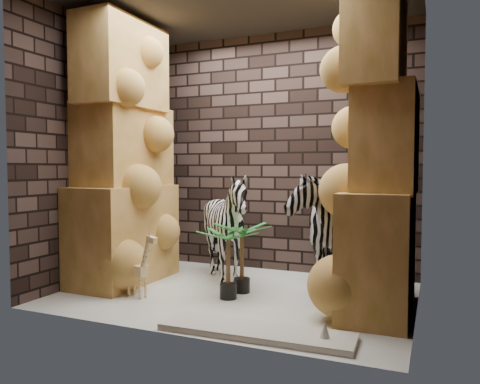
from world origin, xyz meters
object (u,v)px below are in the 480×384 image
at_px(giraffe_toy, 137,263).
at_px(palm_back, 228,264).
at_px(palm_front, 242,257).
at_px(zebra_right, 315,220).
at_px(surfboard, 256,331).
at_px(zebra_left, 227,234).

distance_m(giraffe_toy, palm_back, 0.93).
height_order(giraffe_toy, palm_front, palm_front).
distance_m(zebra_right, surfboard, 1.69).
bearing_deg(palm_back, giraffe_toy, -160.76).
bearing_deg(palm_front, palm_back, -97.72).
distance_m(zebra_left, surfboard, 1.77).
bearing_deg(zebra_left, palm_back, -60.86).
xyz_separation_m(zebra_right, surfboard, (-0.09, -1.53, -0.72)).
xyz_separation_m(palm_front, surfboard, (0.58, -1.09, -0.35)).
xyz_separation_m(palm_back, surfboard, (0.61, -0.82, -0.33)).
bearing_deg(zebra_right, palm_front, -164.45).
bearing_deg(palm_back, palm_front, 82.28).
xyz_separation_m(zebra_right, giraffe_toy, (-1.58, -1.01, -0.40)).
distance_m(zebra_left, palm_back, 0.70).
bearing_deg(zebra_left, giraffe_toy, -119.93).
relative_size(zebra_left, palm_back, 1.75).
relative_size(zebra_right, palm_front, 2.01).
relative_size(zebra_left, surfboard, 0.80).
bearing_deg(zebra_left, zebra_right, 9.32).
distance_m(zebra_right, zebra_left, 1.02).
bearing_deg(zebra_right, palm_back, -152.78).
relative_size(zebra_left, palm_front, 1.67).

